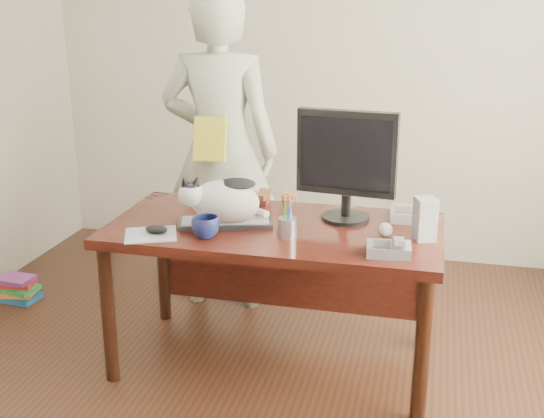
{
  "coord_description": "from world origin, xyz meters",
  "views": [
    {
      "loc": [
        0.73,
        -2.43,
        1.84
      ],
      "look_at": [
        0.0,
        0.55,
        0.85
      ],
      "focal_mm": 45.0,
      "sensor_mm": 36.0,
      "label": 1
    }
  ],
  "objects": [
    {
      "name": "cat",
      "position": [
        -0.25,
        0.55,
        0.88
      ],
      "size": [
        0.43,
        0.31,
        0.25
      ],
      "rotation": [
        0.0,
        0.0,
        0.3
      ],
      "color": "white",
      "rests_on": "keyboard"
    },
    {
      "name": "held_book",
      "position": [
        -0.49,
        1.09,
        1.05
      ],
      "size": [
        0.18,
        0.12,
        0.25
      ],
      "rotation": [
        0.0,
        0.0,
        0.06
      ],
      "color": "gold",
      "rests_on": "person"
    },
    {
      "name": "baseball",
      "position": [
        0.53,
        0.58,
        0.78
      ],
      "size": [
        0.07,
        0.07,
        0.07
      ],
      "rotation": [
        0.0,
        0.0,
        0.37
      ],
      "color": "beige",
      "rests_on": "desk"
    },
    {
      "name": "speaker",
      "position": [
        0.71,
        0.58,
        0.85
      ],
      "size": [
        0.12,
        0.12,
        0.2
      ],
      "rotation": [
        0.0,
        0.0,
        0.37
      ],
      "color": "gray",
      "rests_on": "desk"
    },
    {
      "name": "keyboard",
      "position": [
        -0.23,
        0.55,
        0.76
      ],
      "size": [
        0.48,
        0.3,
        0.03
      ],
      "rotation": [
        0.0,
        0.0,
        0.3
      ],
      "color": "black",
      "rests_on": "desk"
    },
    {
      "name": "calculator",
      "position": [
        0.61,
        0.85,
        0.78
      ],
      "size": [
        0.15,
        0.19,
        0.06
      ],
      "rotation": [
        0.0,
        0.0,
        0.05
      ],
      "color": "slate",
      "rests_on": "desk"
    },
    {
      "name": "phone",
      "position": [
        0.57,
        0.35,
        0.78
      ],
      "size": [
        0.2,
        0.17,
        0.09
      ],
      "rotation": [
        0.0,
        0.0,
        0.09
      ],
      "color": "slate",
      "rests_on": "desk"
    },
    {
      "name": "room",
      "position": [
        0.0,
        0.0,
        1.35
      ],
      "size": [
        4.5,
        4.5,
        4.5
      ],
      "color": "black",
      "rests_on": "ground"
    },
    {
      "name": "desk",
      "position": [
        0.0,
        0.68,
        0.6
      ],
      "size": [
        1.6,
        0.8,
        0.75
      ],
      "color": "black",
      "rests_on": "ground"
    },
    {
      "name": "pen_cup",
      "position": [
        0.1,
        0.45,
        0.81
      ],
      "size": [
        0.1,
        0.1,
        0.22
      ],
      "rotation": [
        0.0,
        0.0,
        -0.13
      ],
      "color": "gray",
      "rests_on": "desk"
    },
    {
      "name": "monitor",
      "position": [
        0.32,
        0.76,
        1.06
      ],
      "size": [
        0.49,
        0.26,
        0.55
      ],
      "rotation": [
        0.0,
        0.0,
        -0.11
      ],
      "color": "black",
      "rests_on": "desk"
    },
    {
      "name": "book_pile_b",
      "position": [
        -1.72,
        0.95,
        0.07
      ],
      "size": [
        0.26,
        0.2,
        0.15
      ],
      "color": "#17538F",
      "rests_on": "ground"
    },
    {
      "name": "person",
      "position": [
        -0.49,
        1.26,
        0.94
      ],
      "size": [
        0.71,
        0.49,
        1.88
      ],
      "primitive_type": "imported",
      "rotation": [
        0.0,
        0.0,
        3.2
      ],
      "color": "silver",
      "rests_on": "ground"
    },
    {
      "name": "mouse",
      "position": [
        -0.51,
        0.35,
        0.77
      ],
      "size": [
        0.13,
        0.1,
        0.04
      ],
      "rotation": [
        0.0,
        0.0,
        0.4
      ],
      "color": "black",
      "rests_on": "mousepad"
    },
    {
      "name": "mousepad",
      "position": [
        -0.53,
        0.33,
        0.75
      ],
      "size": [
        0.3,
        0.29,
        0.01
      ],
      "rotation": [
        0.0,
        0.0,
        0.4
      ],
      "color": "#AEB4BA",
      "rests_on": "desk"
    },
    {
      "name": "book_stack",
      "position": [
        -0.22,
        0.93,
        0.79
      ],
      "size": [
        0.23,
        0.18,
        0.08
      ],
      "rotation": [
        0.0,
        0.0,
        0.05
      ],
      "color": "#4C1914",
      "rests_on": "desk"
    },
    {
      "name": "coffee_mug",
      "position": [
        -0.27,
        0.36,
        0.8
      ],
      "size": [
        0.18,
        0.18,
        0.1
      ],
      "primitive_type": "imported",
      "rotation": [
        0.0,
        0.0,
        0.65
      ],
      "color": "#0D1237",
      "rests_on": "desk"
    }
  ]
}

